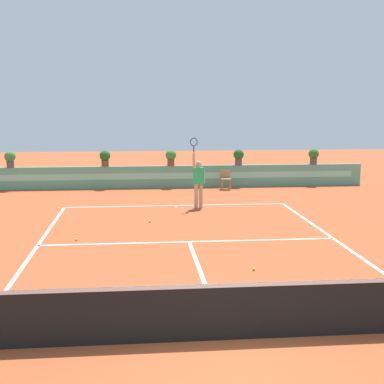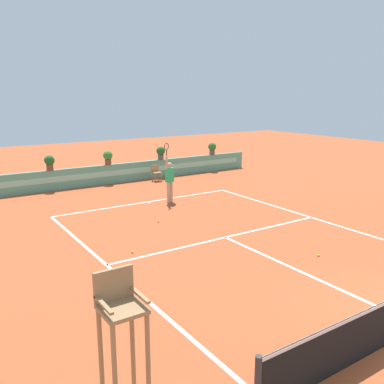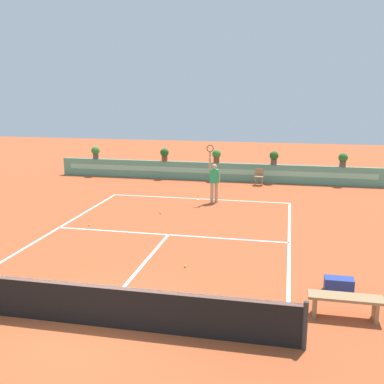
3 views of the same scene
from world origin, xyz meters
The scene contains 16 objects.
ground_plane centered at (0.00, 6.00, 0.00)m, with size 60.00×60.00×0.00m, color #A84C28.
court_lines centered at (0.00, 6.72, 0.00)m, with size 8.32×11.94×0.01m.
net centered at (0.00, 0.00, 0.51)m, with size 8.92×0.10×1.00m.
back_wall_barrier centered at (0.00, 16.39, 0.50)m, with size 18.00×0.21×1.00m.
ball_kid_chair centered at (2.49, 15.66, 0.48)m, with size 0.44×0.44×0.85m.
bench_courtside centered at (5.31, 1.50, 0.38)m, with size 1.60×0.44×0.51m.
gear_bag centered at (5.32, 2.85, 0.18)m, with size 0.70×0.36×0.36m, color navy.
tennis_player centered at (0.79, 11.32, 1.05)m, with size 0.58×0.35×2.58m.
tennis_ball_near_baseline centered at (-1.03, 9.04, 0.03)m, with size 0.07×0.07×0.07m, color #CCE033.
tennis_ball_mid_court centered at (1.24, 3.63, 0.03)m, with size 0.07×0.07×0.07m, color #CCE033.
tennis_ball_by_sideline centered at (-3.13, 6.83, 0.03)m, with size 0.07×0.07×0.07m, color #CCE033.
potted_plant_centre centered at (0.10, 16.39, 1.41)m, with size 0.48×0.48×0.72m.
potted_plant_far_right centered at (6.74, 16.39, 1.41)m, with size 0.48×0.48×0.72m.
potted_plant_far_left centered at (-7.00, 16.39, 1.41)m, with size 0.48×0.48×0.72m.
potted_plant_right centered at (3.20, 16.39, 1.41)m, with size 0.48×0.48×0.72m.
potted_plant_left centered at (-2.86, 16.39, 1.41)m, with size 0.48×0.48×0.72m.
Camera 3 is at (3.95, -8.24, 4.90)m, focal length 42.80 mm.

